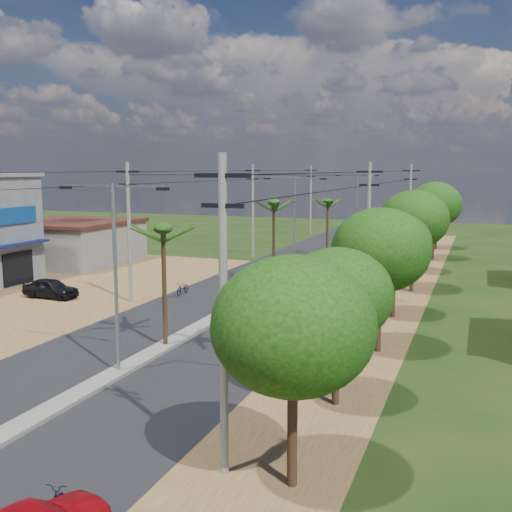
{
  "coord_description": "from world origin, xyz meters",
  "views": [
    {
      "loc": [
        13.98,
        -20.61,
        8.57
      ],
      "look_at": [
        0.47,
        15.11,
        3.0
      ],
      "focal_mm": 42.0,
      "sensor_mm": 36.0,
      "label": 1
    }
  ],
  "objects_px": {
    "car_white_far": "(260,274)",
    "moto_rider_east": "(48,511)",
    "car_silver_mid": "(338,284)",
    "car_parked_dark": "(51,289)"
  },
  "relations": [
    {
      "from": "car_silver_mid",
      "to": "car_parked_dark",
      "type": "height_order",
      "value": "car_silver_mid"
    },
    {
      "from": "car_white_far",
      "to": "car_parked_dark",
      "type": "relative_size",
      "value": 1.22
    },
    {
      "from": "car_silver_mid",
      "to": "moto_rider_east",
      "type": "bearing_deg",
      "value": 82.03
    },
    {
      "from": "moto_rider_east",
      "to": "car_white_far",
      "type": "bearing_deg",
      "value": -89.78
    },
    {
      "from": "car_white_far",
      "to": "moto_rider_east",
      "type": "distance_m",
      "value": 31.68
    },
    {
      "from": "car_silver_mid",
      "to": "moto_rider_east",
      "type": "relative_size",
      "value": 2.95
    },
    {
      "from": "car_white_far",
      "to": "car_silver_mid",
      "type": "bearing_deg",
      "value": -1.55
    },
    {
      "from": "car_silver_mid",
      "to": "car_white_far",
      "type": "relative_size",
      "value": 0.96
    },
    {
      "from": "car_silver_mid",
      "to": "moto_rider_east",
      "type": "distance_m",
      "value": 28.9
    },
    {
      "from": "car_white_far",
      "to": "moto_rider_east",
      "type": "relative_size",
      "value": 3.07
    }
  ]
}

